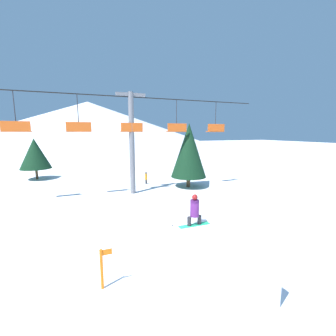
% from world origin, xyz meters
% --- Properties ---
extents(ground_plane, '(220.00, 220.00, 0.00)m').
position_xyz_m(ground_plane, '(0.00, 0.00, 0.00)').
color(ground_plane, white).
extents(mountain_ridge, '(89.95, 89.95, 15.42)m').
position_xyz_m(mountain_ridge, '(0.00, 76.80, 7.71)').
color(mountain_ridge, silver).
rests_on(mountain_ridge, ground_plane).
extents(snow_ramp, '(2.02, 3.62, 1.54)m').
position_xyz_m(snow_ramp, '(1.00, -0.72, 0.77)').
color(snow_ramp, white).
rests_on(snow_ramp, ground_plane).
extents(snowboarder, '(1.31, 0.35, 1.28)m').
position_xyz_m(snowboarder, '(0.78, 0.66, 2.17)').
color(snowboarder, '#1E9E6B').
rests_on(snowboarder, snow_ramp).
extents(chairlift, '(23.86, 0.44, 8.44)m').
position_xyz_m(chairlift, '(0.77, 11.75, 5.04)').
color(chairlift, slate).
rests_on(chairlift, ground_plane).
extents(pine_tree_near, '(3.36, 3.36, 6.04)m').
position_xyz_m(pine_tree_near, '(6.26, 12.10, 3.51)').
color(pine_tree_near, '#4C3823').
rests_on(pine_tree_near, ground_plane).
extents(pine_tree_far, '(3.22, 3.22, 4.56)m').
position_xyz_m(pine_tree_far, '(-7.96, 21.45, 2.87)').
color(pine_tree_far, '#4C3823').
rests_on(pine_tree_far, ground_plane).
extents(trail_marker, '(0.41, 0.10, 1.41)m').
position_xyz_m(trail_marker, '(-2.85, 0.33, 0.76)').
color(trail_marker, orange).
rests_on(trail_marker, ground_plane).
extents(distant_skier, '(0.24, 0.24, 1.23)m').
position_xyz_m(distant_skier, '(2.80, 14.76, 0.67)').
color(distant_skier, black).
rests_on(distant_skier, ground_plane).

